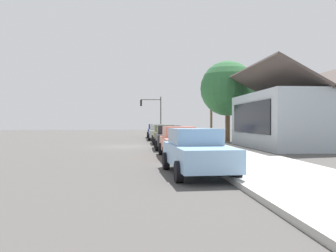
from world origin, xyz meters
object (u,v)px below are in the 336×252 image
at_px(car_navy, 155,131).
at_px(shade_tree, 228,89).
at_px(car_olive, 164,134).
at_px(car_charcoal, 169,137).
at_px(car_silver, 158,132).
at_px(car_skyblue, 196,151).
at_px(traffic_light_main, 153,110).
at_px(car_coral, 179,141).
at_px(utility_pole_wooden, 211,102).
at_px(fire_hydrant_red, 214,151).

distance_m(car_navy, shade_tree, 12.12).
relative_size(car_olive, car_charcoal, 1.04).
bearing_deg(car_silver, car_charcoal, 1.12).
distance_m(car_olive, car_skyblue, 17.60).
height_order(car_navy, traffic_light_main, traffic_light_main).
xyz_separation_m(car_charcoal, car_coral, (5.59, 0.07, 0.00)).
xyz_separation_m(car_olive, traffic_light_main, (-16.79, -0.31, 2.68)).
xyz_separation_m(car_charcoal, traffic_light_main, (-22.71, -0.24, 2.68)).
bearing_deg(car_navy, car_skyblue, 1.48).
relative_size(car_charcoal, utility_pole_wooden, 0.61).
bearing_deg(fire_hydrant_red, car_silver, -175.75).
xyz_separation_m(car_navy, shade_tree, (9.47, 6.33, 4.13)).
distance_m(car_olive, utility_pole_wooden, 8.82).
xyz_separation_m(car_navy, car_skyblue, (29.53, 0.13, 0.00)).
bearing_deg(car_navy, car_silver, 1.84).
xyz_separation_m(car_silver, car_skyblue, (24.00, 0.07, -0.00)).
distance_m(car_skyblue, fire_hydrant_red, 4.02).
bearing_deg(car_silver, traffic_light_main, -178.43).
relative_size(car_navy, car_olive, 0.95).
height_order(car_silver, car_charcoal, same).
height_order(car_navy, car_silver, same).
distance_m(car_navy, car_skyblue, 29.53).
height_order(car_coral, car_skyblue, same).
relative_size(car_navy, car_coral, 0.92).
height_order(car_navy, car_skyblue, same).
bearing_deg(utility_pole_wooden, car_silver, -91.25).
xyz_separation_m(car_olive, utility_pole_wooden, (-6.28, 5.35, 3.11)).
xyz_separation_m(car_coral, traffic_light_main, (-28.30, -0.31, 2.68)).
relative_size(car_olive, car_skyblue, 0.97).
height_order(car_navy, shade_tree, shade_tree).
distance_m(car_charcoal, utility_pole_wooden, 13.71).
xyz_separation_m(car_coral, utility_pole_wooden, (-17.80, 5.35, 3.11)).
distance_m(car_olive, traffic_light_main, 17.00).
relative_size(car_navy, fire_hydrant_red, 6.36).
height_order(car_navy, car_olive, same).
distance_m(car_olive, fire_hydrant_red, 13.92).
bearing_deg(car_skyblue, traffic_light_main, 177.29).
distance_m(car_navy, fire_hydrant_red, 25.83).
distance_m(traffic_light_main, fire_hydrant_red, 30.83).
bearing_deg(traffic_light_main, car_navy, 1.11).
height_order(car_coral, shade_tree, shade_tree).
height_order(car_navy, car_coral, same).
xyz_separation_m(car_olive, car_coral, (11.52, -0.00, 0.00)).
bearing_deg(utility_pole_wooden, car_navy, -135.45).
bearing_deg(car_olive, car_navy, -178.31).
bearing_deg(fire_hydrant_red, utility_pole_wooden, 168.76).
bearing_deg(utility_pole_wooden, traffic_light_main, -151.69).
relative_size(car_silver, fire_hydrant_red, 6.81).
bearing_deg(car_navy, fire_hydrant_red, 4.69).
relative_size(car_olive, utility_pole_wooden, 0.63).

